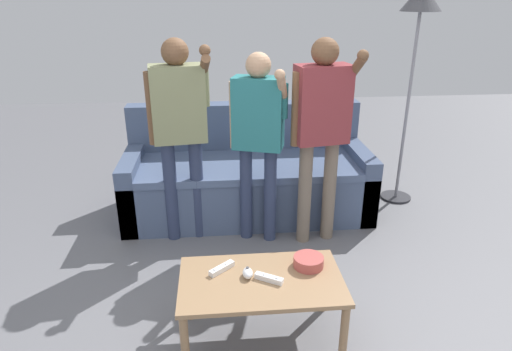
{
  "coord_description": "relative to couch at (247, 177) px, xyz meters",
  "views": [
    {
      "loc": [
        -0.18,
        -2.06,
        1.85
      ],
      "look_at": [
        0.06,
        0.49,
        0.78
      ],
      "focal_mm": 31.31,
      "sensor_mm": 36.0,
      "label": 1
    }
  ],
  "objects": [
    {
      "name": "game_remote_wand_near",
      "position": [
        -0.26,
        -1.58,
        0.12
      ],
      "size": [
        0.15,
        0.13,
        0.03
      ],
      "color": "white",
      "rests_on": "coffee_table"
    },
    {
      "name": "snack_bowl",
      "position": [
        0.23,
        -1.58,
        0.13
      ],
      "size": [
        0.17,
        0.17,
        0.06
      ],
      "primitive_type": "cylinder",
      "color": "#B24C47",
      "rests_on": "coffee_table"
    },
    {
      "name": "coffee_table",
      "position": [
        -0.05,
        -1.68,
        0.05
      ],
      "size": [
        0.88,
        0.51,
        0.41
      ],
      "color": "#997551",
      "rests_on": "ground"
    },
    {
      "name": "game_remote_nunchuk",
      "position": [
        -0.12,
        -1.65,
        0.13
      ],
      "size": [
        0.06,
        0.09,
        0.05
      ],
      "color": "white",
      "rests_on": "coffee_table"
    },
    {
      "name": "player_right",
      "position": [
        0.5,
        -0.59,
        0.67
      ],
      "size": [
        0.49,
        0.31,
        1.56
      ],
      "color": "#756656",
      "rests_on": "ground"
    },
    {
      "name": "player_left",
      "position": [
        -0.53,
        -0.46,
        0.67
      ],
      "size": [
        0.47,
        0.3,
        1.55
      ],
      "color": "#2D3856",
      "rests_on": "ground"
    },
    {
      "name": "player_center",
      "position": [
        0.05,
        -0.53,
        0.61
      ],
      "size": [
        0.41,
        0.41,
        1.46
      ],
      "color": "#2D3856",
      "rests_on": "ground"
    },
    {
      "name": "ground_plane",
      "position": [
        -0.09,
        -1.6,
        -0.31
      ],
      "size": [
        12.0,
        12.0,
        0.0
      ],
      "primitive_type": "plane",
      "color": "slate"
    },
    {
      "name": "floor_lamp",
      "position": [
        1.44,
        0.08,
        1.34
      ],
      "size": [
        0.33,
        0.33,
        1.91
      ],
      "color": "#2D2D33",
      "rests_on": "ground"
    },
    {
      "name": "game_remote_wand_far",
      "position": [
        -0.01,
        -1.69,
        0.12
      ],
      "size": [
        0.15,
        0.11,
        0.03
      ],
      "color": "white",
      "rests_on": "coffee_table"
    },
    {
      "name": "couch",
      "position": [
        0.0,
        0.0,
        0.0
      ],
      "size": [
        2.1,
        0.89,
        0.91
      ],
      "color": "#475675",
      "rests_on": "ground"
    }
  ]
}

